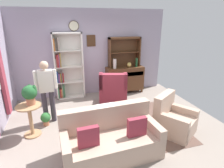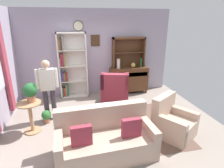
% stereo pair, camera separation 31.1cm
% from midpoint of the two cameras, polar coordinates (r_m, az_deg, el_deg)
% --- Properties ---
extents(ground_plane, '(5.40, 4.60, 0.02)m').
position_cam_midpoint_polar(ground_plane, '(4.70, 1.25, -12.02)').
color(ground_plane, gray).
extents(wall_back, '(5.00, 0.09, 2.80)m').
position_cam_midpoint_polar(wall_back, '(6.20, -3.33, 9.70)').
color(wall_back, '#A399AD').
rests_on(wall_back, ground_plane).
extents(area_rug, '(2.82, 2.18, 0.01)m').
position_cam_midpoint_polar(area_rug, '(4.50, 4.71, -13.49)').
color(area_rug, brown).
rests_on(area_rug, ground_plane).
extents(bookshelf, '(0.90, 0.30, 2.10)m').
position_cam_midpoint_polar(bookshelf, '(6.02, -11.38, 5.32)').
color(bookshelf, silver).
rests_on(bookshelf, ground_plane).
extents(sideboard, '(1.30, 0.45, 0.92)m').
position_cam_midpoint_polar(sideboard, '(6.40, 6.58, 1.64)').
color(sideboard, '#4C2D19').
rests_on(sideboard, ground_plane).
extents(sideboard_hutch, '(1.10, 0.26, 1.00)m').
position_cam_midpoint_polar(sideboard_hutch, '(6.27, 6.63, 11.13)').
color(sideboard_hutch, '#4C2D19').
rests_on(sideboard_hutch, sideboard).
extents(vase_tall, '(0.11, 0.11, 0.32)m').
position_cam_midpoint_polar(vase_tall, '(6.06, 3.51, 6.33)').
color(vase_tall, beige).
rests_on(vase_tall, sideboard).
extents(vase_round, '(0.15, 0.15, 0.17)m').
position_cam_midpoint_polar(vase_round, '(6.25, 8.09, 5.87)').
color(vase_round, tan).
rests_on(vase_round, sideboard).
extents(bottle_wine, '(0.07, 0.07, 0.31)m').
position_cam_midpoint_polar(bottle_wine, '(6.31, 10.42, 6.50)').
color(bottle_wine, '#194223').
rests_on(bottle_wine, sideboard).
extents(couch_floral, '(1.84, 0.95, 0.90)m').
position_cam_midpoint_polar(couch_floral, '(3.58, 0.47, -17.05)').
color(couch_floral, tan).
rests_on(couch_floral, ground_plane).
extents(armchair_floral, '(1.06, 1.07, 0.88)m').
position_cam_midpoint_polar(armchair_floral, '(4.38, 20.44, -11.37)').
color(armchair_floral, tan).
rests_on(armchair_floral, ground_plane).
extents(wingback_chair, '(0.97, 0.99, 1.05)m').
position_cam_midpoint_polar(wingback_chair, '(5.40, 2.59, -3.04)').
color(wingback_chair, maroon).
rests_on(wingback_chair, ground_plane).
extents(plant_stand, '(0.52, 0.52, 0.72)m').
position_cam_midpoint_polar(plant_stand, '(4.46, -22.35, -8.76)').
color(plant_stand, '#A87F56').
rests_on(plant_stand, ground_plane).
extents(potted_plant_large, '(0.31, 0.31, 0.43)m').
position_cam_midpoint_polar(potted_plant_large, '(4.29, -22.32, -2.09)').
color(potted_plant_large, '#AD6B4C').
rests_on(potted_plant_large, plant_stand).
extents(potted_plant_small, '(0.24, 0.24, 0.33)m').
position_cam_midpoint_polar(potted_plant_small, '(4.82, -18.10, -9.47)').
color(potted_plant_small, '#AD6B4C').
rests_on(potted_plant_small, ground_plane).
extents(person_reading, '(0.52, 0.22, 1.56)m').
position_cam_midpoint_polar(person_reading, '(4.69, -17.66, -0.67)').
color(person_reading, '#38333D').
rests_on(person_reading, ground_plane).
extents(coffee_table, '(0.80, 0.50, 0.42)m').
position_cam_midpoint_polar(coffee_table, '(4.37, -1.40, -9.15)').
color(coffee_table, '#4C2D19').
rests_on(coffee_table, ground_plane).
extents(book_stack, '(0.23, 0.15, 0.09)m').
position_cam_midpoint_polar(book_stack, '(4.29, -0.79, -7.98)').
color(book_stack, '#337247').
rests_on(book_stack, coffee_table).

